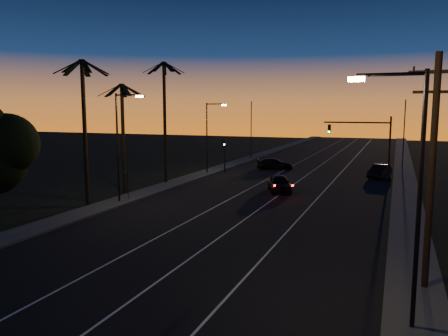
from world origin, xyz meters
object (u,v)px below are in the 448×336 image
at_px(utility_pole, 432,167).
at_px(cross_car, 274,164).
at_px(signal_mast, 367,137).
at_px(lead_car, 279,183).
at_px(right_car, 380,171).

distance_m(utility_pole, cross_car, 38.64).
xyz_separation_m(signal_mast, lead_car, (-7.08, -10.11, -3.98)).
xyz_separation_m(lead_car, cross_car, (-4.51, 14.97, -0.10)).
relative_size(signal_mast, lead_car, 1.30).
relative_size(utility_pole, cross_car, 1.94).
bearing_deg(lead_car, utility_pole, -59.86).
height_order(utility_pole, right_car, utility_pole).
bearing_deg(cross_car, signal_mast, -22.74).
height_order(utility_pole, signal_mast, utility_pole).
xyz_separation_m(right_car, cross_car, (-13.00, 2.73, -0.06)).
bearing_deg(signal_mast, cross_car, 157.26).
bearing_deg(signal_mast, right_car, 56.27).
bearing_deg(utility_pole, cross_car, 114.73).
bearing_deg(right_car, lead_car, -124.77).
distance_m(right_car, cross_car, 13.29).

